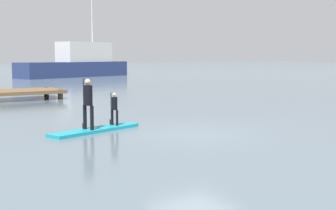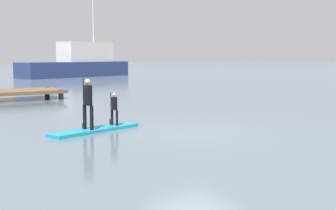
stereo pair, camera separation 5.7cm
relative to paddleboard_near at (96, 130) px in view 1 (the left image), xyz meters
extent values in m
plane|color=slate|center=(2.34, -2.08, -0.05)|extent=(240.00, 240.00, 0.00)
cube|color=#1E9EB2|center=(-0.07, -0.02, 0.00)|extent=(3.32, 1.54, 0.10)
cube|color=#1E9EB2|center=(1.54, 0.44, 0.00)|extent=(0.36, 0.52, 0.09)
cylinder|color=black|center=(-0.35, 0.07, 0.43)|extent=(0.12, 0.12, 0.76)
cylinder|color=black|center=(-0.26, -0.25, 0.43)|extent=(0.12, 0.12, 0.76)
cylinder|color=black|center=(-0.31, -0.09, 1.13)|extent=(0.35, 0.35, 0.63)
sphere|color=beige|center=(-0.31, -0.09, 1.56)|extent=(0.18, 0.18, 0.18)
cylinder|color=black|center=(-0.36, 0.12, 0.85)|extent=(0.03, 0.03, 1.60)
cube|color=black|center=(-0.36, 0.12, 0.14)|extent=(0.07, 0.14, 0.18)
cylinder|color=black|center=(0.76, 0.33, 0.31)|extent=(0.08, 0.08, 0.52)
cylinder|color=black|center=(0.82, 0.12, 0.31)|extent=(0.08, 0.08, 0.52)
cylinder|color=black|center=(0.79, 0.23, 0.78)|extent=(0.24, 0.24, 0.43)
sphere|color=beige|center=(0.79, 0.23, 1.08)|extent=(0.12, 0.12, 0.12)
cylinder|color=black|center=(0.74, 0.39, 0.59)|extent=(0.03, 0.03, 1.09)
cube|color=black|center=(0.74, 0.39, 0.14)|extent=(0.07, 0.14, 0.18)
cube|color=navy|center=(14.30, 35.11, 0.77)|extent=(13.51, 6.34, 1.64)
cube|color=white|center=(15.77, 35.48, 2.69)|extent=(6.43, 4.09, 2.19)
cylinder|color=silver|center=(16.92, 35.77, 7.44)|extent=(0.12, 0.12, 7.31)
cylinder|color=#473828|center=(3.20, 11.09, 0.21)|extent=(0.28, 0.28, 0.51)
cylinder|color=#473828|center=(3.20, 13.26, 0.21)|extent=(0.28, 0.28, 0.51)
camera|label=1|loc=(-6.53, -13.57, 2.40)|focal=50.33mm
camera|label=2|loc=(-6.49, -13.60, 2.40)|focal=50.33mm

